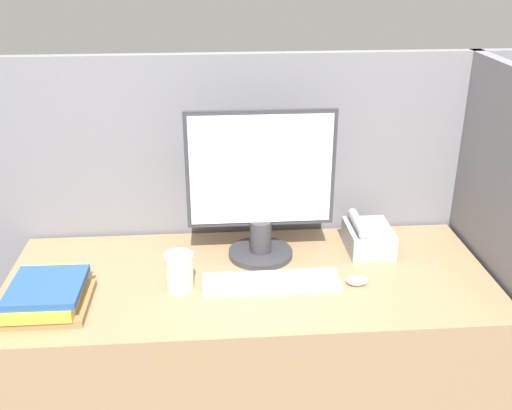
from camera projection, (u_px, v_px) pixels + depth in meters
The scene contains 9 objects.
cubicle_panel_rear at pixel (243, 238), 2.34m from camera, with size 2.00×0.04×1.42m.
cubicle_panel_right at pixel (488, 274), 2.08m from camera, with size 0.04×0.73×1.42m.
desk at pixel (250, 368), 2.13m from camera, with size 1.60×0.67×0.76m.
monitor at pixel (261, 191), 2.01m from camera, with size 0.50×0.22×0.52m.
keyboard at pixel (271, 282), 1.92m from camera, with size 0.44×0.12×0.02m.
mouse at pixel (357, 281), 1.92m from camera, with size 0.07×0.04×0.03m.
coffee_cup at pixel (179, 272), 1.88m from camera, with size 0.09×0.09×0.13m.
book_stack at pixel (47, 295), 1.80m from camera, with size 0.24×0.29×0.08m.
desk_telephone at pixel (368, 237), 2.13m from camera, with size 0.16×0.20×0.12m.
Camera 1 is at (-0.11, -1.38, 1.77)m, focal length 42.00 mm.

